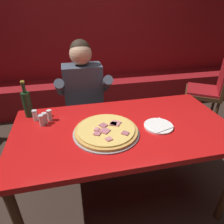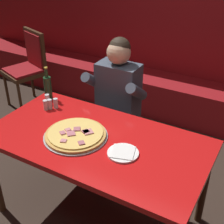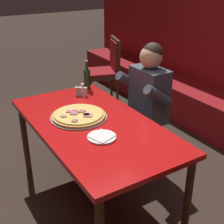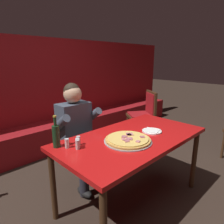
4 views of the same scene
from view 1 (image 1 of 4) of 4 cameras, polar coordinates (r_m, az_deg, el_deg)
name	(u,v)px [view 1 (image 1 of 4)]	position (r m, az deg, el deg)	size (l,w,h in m)	color
ground_plane	(121,197)	(1.99, 2.57, -23.07)	(24.00, 24.00, 0.00)	#33261E
booth_wall_panel	(88,45)	(3.43, -6.92, 18.36)	(6.80, 0.16, 1.90)	maroon
booth_bench	(93,94)	(3.34, -5.57, 5.15)	(6.46, 0.48, 0.46)	maroon
main_dining_table	(123,135)	(1.51, 3.14, -6.58)	(1.58, 0.84, 0.77)	#422816
pizza	(106,131)	(1.38, -1.65, -5.40)	(0.46, 0.46, 0.05)	#9E9EA3
plate_white_paper	(159,126)	(1.49, 13.15, -3.88)	(0.21, 0.21, 0.02)	white
beer_bottle	(27,103)	(1.68, -23.07, 2.27)	(0.07, 0.07, 0.29)	#19381E
shaker_oregano	(35,116)	(1.62, -21.09, -1.03)	(0.04, 0.04, 0.09)	silver
shaker_red_pepper_flakes	(50,116)	(1.59, -17.40, -1.02)	(0.04, 0.04, 0.09)	silver
shaker_parmesan	(42,121)	(1.54, -19.49, -2.40)	(0.04, 0.04, 0.09)	silver
shaker_black_pepper	(45,119)	(1.56, -18.66, -1.81)	(0.04, 0.04, 0.09)	silver
diner_seated_blue_shirt	(85,100)	(2.02, -7.82, 3.35)	(0.53, 0.53, 1.27)	black
dining_chair_by_booth	(210,88)	(2.92, 26.27, 6.18)	(0.61, 0.61, 0.97)	#422816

